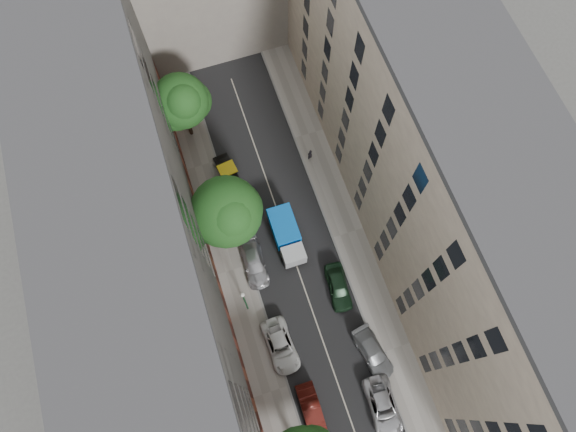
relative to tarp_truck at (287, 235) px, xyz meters
name	(u,v)px	position (x,y,z in m)	size (l,w,h in m)	color
ground	(291,251)	(0.09, -1.15, -1.36)	(120.00, 120.00, 0.00)	#4C4C49
road_surface	(291,251)	(0.09, -1.15, -1.35)	(8.00, 44.00, 0.02)	black
sidewalk_left	(234,269)	(-5.41, -1.15, -1.29)	(3.00, 44.00, 0.15)	gray
sidewalk_right	(348,233)	(5.59, -1.15, -1.29)	(3.00, 44.00, 0.15)	gray
building_left	(146,258)	(-10.91, -1.15, 8.64)	(8.00, 44.00, 20.00)	#484643
building_right	(430,169)	(11.09, -1.15, 8.64)	(8.00, 44.00, 20.00)	beige
tarp_truck	(287,235)	(0.00, 0.00, 0.00)	(2.19, 5.35, 2.47)	black
car_left_1	(311,410)	(-2.71, -14.55, -0.65)	(1.51, 4.34, 1.43)	#4B130F
car_left_2	(281,346)	(-3.51, -8.95, -0.68)	(2.25, 4.89, 1.36)	silver
car_left_3	(254,263)	(-3.51, -1.35, -0.67)	(1.93, 4.74, 1.38)	#B6B6BB
car_left_4	(236,208)	(-3.51, 4.25, -0.64)	(1.69, 4.21, 1.44)	black
car_left_5	(228,174)	(-3.25, 7.85, -0.67)	(1.47, 4.22, 1.39)	black
car_right_0	(383,407)	(2.89, -16.15, -0.67)	(2.29, 4.97, 1.38)	#BBBBC0
car_right_1	(373,353)	(3.69, -11.95, -0.68)	(1.91, 4.70, 1.36)	slate
car_right_2	(338,287)	(2.89, -5.75, -0.61)	(1.77, 4.41, 1.50)	black
tree_mid	(228,213)	(-4.42, 2.06, 4.16)	(6.22, 6.08, 8.56)	#382619
tree_far	(182,103)	(-5.37, 13.50, 4.28)	(5.36, 5.10, 8.32)	#382619
lamp_post	(245,300)	(-5.22, -4.94, 2.47)	(0.36, 0.36, 5.92)	#18542B
pedestrian	(310,154)	(4.78, 7.24, -0.45)	(0.56, 0.37, 1.53)	black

